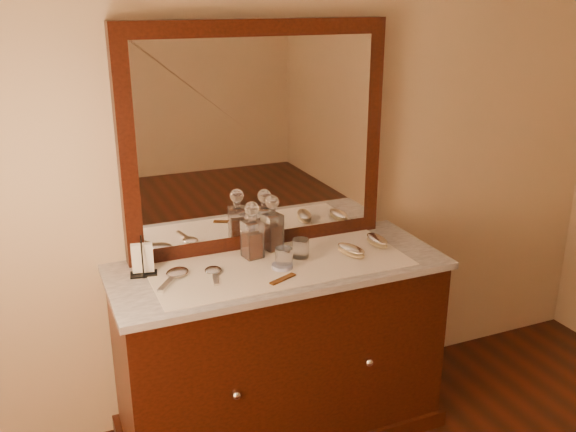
# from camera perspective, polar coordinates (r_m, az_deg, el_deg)

# --- Properties ---
(dresser_cabinet) EXTENTS (1.40, 0.55, 0.82)m
(dresser_cabinet) POSITION_cam_1_polar(r_m,az_deg,el_deg) (2.92, -0.79, -12.25)
(dresser_cabinet) COLOR black
(dresser_cabinet) RESTS_ON floor
(dresser_plinth) EXTENTS (1.46, 0.59, 0.08)m
(dresser_plinth) POSITION_cam_1_polar(r_m,az_deg,el_deg) (3.13, -0.75, -18.02)
(dresser_plinth) COLOR black
(dresser_plinth) RESTS_ON floor
(knob_left) EXTENTS (0.04, 0.04, 0.04)m
(knob_left) POSITION_cam_1_polar(r_m,az_deg,el_deg) (2.59, -4.69, -15.86)
(knob_left) COLOR silver
(knob_left) RESTS_ON dresser_cabinet
(knob_right) EXTENTS (0.04, 0.04, 0.04)m
(knob_right) POSITION_cam_1_polar(r_m,az_deg,el_deg) (2.80, 7.34, -13.00)
(knob_right) COLOR silver
(knob_right) RESTS_ON dresser_cabinet
(marble_top) EXTENTS (1.44, 0.59, 0.03)m
(marble_top) POSITION_cam_1_polar(r_m,az_deg,el_deg) (2.72, -0.83, -4.62)
(marble_top) COLOR silver
(marble_top) RESTS_ON dresser_cabinet
(mirror_frame) EXTENTS (1.20, 0.08, 1.00)m
(mirror_frame) POSITION_cam_1_polar(r_m,az_deg,el_deg) (2.78, -2.81, 7.06)
(mirror_frame) COLOR black
(mirror_frame) RESTS_ON marble_top
(mirror_glass) EXTENTS (1.06, 0.01, 0.86)m
(mirror_glass) POSITION_cam_1_polar(r_m,az_deg,el_deg) (2.75, -2.56, 6.92)
(mirror_glass) COLOR white
(mirror_glass) RESTS_ON marble_top
(lace_runner) EXTENTS (1.10, 0.45, 0.00)m
(lace_runner) POSITION_cam_1_polar(r_m,az_deg,el_deg) (2.70, -0.67, -4.45)
(lace_runner) COLOR silver
(lace_runner) RESTS_ON marble_top
(pin_dish) EXTENTS (0.12, 0.12, 0.02)m
(pin_dish) POSITION_cam_1_polar(r_m,az_deg,el_deg) (2.66, -0.52, -4.56)
(pin_dish) COLOR silver
(pin_dish) RESTS_ON lace_runner
(comb) EXTENTS (0.13, 0.08, 0.01)m
(comb) POSITION_cam_1_polar(r_m,az_deg,el_deg) (2.56, -0.48, -5.71)
(comb) COLOR brown
(comb) RESTS_ON lace_runner
(napkin_rack) EXTENTS (0.12, 0.08, 0.16)m
(napkin_rack) POSITION_cam_1_polar(r_m,az_deg,el_deg) (2.65, -13.01, -3.93)
(napkin_rack) COLOR black
(napkin_rack) RESTS_ON marble_top
(decanter_left) EXTENTS (0.09, 0.09, 0.26)m
(decanter_left) POSITION_cam_1_polar(r_m,az_deg,el_deg) (2.74, -3.26, -1.82)
(decanter_left) COLOR #8F3B14
(decanter_left) RESTS_ON lace_runner
(decanter_right) EXTENTS (0.09, 0.09, 0.26)m
(decanter_right) POSITION_cam_1_polar(r_m,az_deg,el_deg) (2.82, -1.44, -1.14)
(decanter_right) COLOR #8F3B14
(decanter_right) RESTS_ON lace_runner
(brush_near) EXTENTS (0.11, 0.17, 0.04)m
(brush_near) POSITION_cam_1_polar(r_m,az_deg,el_deg) (2.80, 5.73, -3.12)
(brush_near) COLOR #99855E
(brush_near) RESTS_ON lace_runner
(brush_far) EXTENTS (0.07, 0.15, 0.04)m
(brush_far) POSITION_cam_1_polar(r_m,az_deg,el_deg) (2.92, 8.06, -2.22)
(brush_far) COLOR #99855E
(brush_far) RESTS_ON lace_runner
(hand_mirror_outer) EXTENTS (0.18, 0.22, 0.02)m
(hand_mirror_outer) POSITION_cam_1_polar(r_m,az_deg,el_deg) (2.62, -10.14, -5.22)
(hand_mirror_outer) COLOR silver
(hand_mirror_outer) RESTS_ON lace_runner
(hand_mirror_inner) EXTENTS (0.09, 0.19, 0.02)m
(hand_mirror_inner) POSITION_cam_1_polar(r_m,az_deg,el_deg) (2.63, -6.75, -5.04)
(hand_mirror_inner) COLOR silver
(hand_mirror_inner) RESTS_ON lace_runner
(tumblers) EXTENTS (0.18, 0.14, 0.08)m
(tumblers) POSITION_cam_1_polar(r_m,az_deg,el_deg) (2.71, 0.40, -3.33)
(tumblers) COLOR white
(tumblers) RESTS_ON lace_runner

